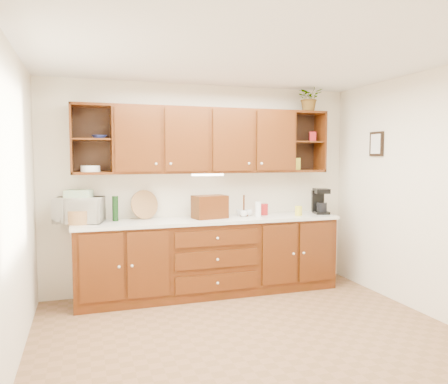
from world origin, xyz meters
TOP-DOWN VIEW (x-y plane):
  - floor at (0.00, 0.00)m, footprint 4.00×4.00m
  - ceiling at (0.00, 0.00)m, footprint 4.00×4.00m
  - back_wall at (0.00, 1.75)m, footprint 4.00×0.00m
  - left_wall at (-2.00, 0.00)m, footprint 0.00×3.50m
  - right_wall at (2.00, 0.00)m, footprint 0.00×3.50m
  - base_cabinets at (0.00, 1.45)m, footprint 3.20×0.60m
  - countertop at (0.00, 1.44)m, footprint 3.24×0.64m
  - upper_cabinets at (0.01, 1.59)m, footprint 3.20×0.33m
  - undercabinet_light at (0.00, 1.53)m, footprint 0.40×0.05m
  - framed_picture at (1.98, 0.90)m, footprint 0.03×0.24m
  - wicker_basket at (-1.52, 1.46)m, footprint 0.33×0.33m
  - microwave at (-1.52, 1.56)m, footprint 0.59×0.47m
  - towel_stack at (-1.52, 1.56)m, footprint 0.33×0.27m
  - wine_bottle at (-1.12, 1.57)m, footprint 0.08×0.08m
  - woven_tray at (-0.77, 1.64)m, footprint 0.36×0.21m
  - bread_box at (0.00, 1.45)m, footprint 0.44×0.32m
  - mug_tree at (0.47, 1.52)m, footprint 0.22×0.23m
  - canister_red at (0.76, 1.54)m, footprint 0.13×0.13m
  - canister_white at (0.62, 1.40)m, footprint 0.10×0.10m
  - canister_yellow at (1.15, 1.34)m, footprint 0.09×0.09m
  - coffee_maker at (1.52, 1.42)m, footprint 0.23×0.27m
  - bowl_stack at (-1.28, 1.58)m, footprint 0.21×0.21m
  - plate_stack at (-1.39, 1.58)m, footprint 0.28×0.28m
  - pantry_box_yellow at (1.23, 1.57)m, footprint 0.10×0.08m
  - pantry_box_red at (1.47, 1.58)m, footprint 0.10×0.10m
  - potted_plant at (1.40, 1.54)m, footprint 0.39×0.36m

SIDE VIEW (x-z plane):
  - floor at x=0.00m, z-range 0.00..0.00m
  - base_cabinets at x=0.00m, z-range 0.00..0.90m
  - countertop at x=0.00m, z-range 0.90..0.94m
  - woven_tray at x=-0.77m, z-range 0.77..1.12m
  - mug_tree at x=0.47m, z-range 0.85..1.12m
  - canister_yellow at x=1.15m, z-range 0.94..1.06m
  - canister_red at x=0.76m, z-range 0.94..1.08m
  - wicker_basket at x=-1.52m, z-range 0.94..1.09m
  - canister_white at x=0.62m, z-range 0.94..1.13m
  - bread_box at x=0.00m, z-range 0.94..1.22m
  - microwave at x=-1.52m, z-range 0.94..1.23m
  - wine_bottle at x=-1.12m, z-range 0.94..1.23m
  - coffee_maker at x=1.52m, z-range 0.93..1.27m
  - towel_stack at x=-1.52m, z-range 1.23..1.32m
  - back_wall at x=0.00m, z-range -0.70..3.30m
  - left_wall at x=-2.00m, z-range -0.45..3.05m
  - right_wall at x=2.00m, z-range -0.45..3.05m
  - undercabinet_light at x=0.00m, z-range 1.46..1.48m
  - plate_stack at x=-1.39m, z-range 1.52..1.59m
  - pantry_box_yellow at x=1.23m, z-range 1.52..1.68m
  - framed_picture at x=1.98m, z-range 1.70..2.00m
  - upper_cabinets at x=0.01m, z-range 1.49..2.29m
  - bowl_stack at x=-1.28m, z-range 1.90..1.94m
  - pantry_box_red at x=1.47m, z-range 1.90..2.03m
  - potted_plant at x=1.40m, z-range 2.29..2.65m
  - ceiling at x=0.00m, z-range 2.60..2.60m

